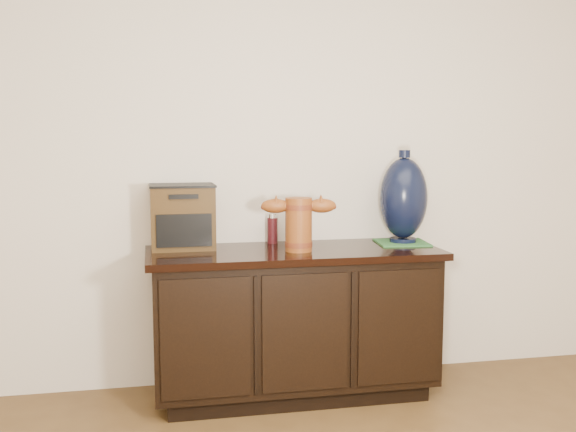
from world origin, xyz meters
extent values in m
plane|color=silver|center=(0.00, 2.50, 1.30)|extent=(4.50, 0.00, 4.50)
cube|color=black|center=(0.00, 2.23, 0.04)|extent=(1.29, 0.45, 0.08)
cube|color=black|center=(0.00, 2.23, 0.40)|extent=(1.40, 0.50, 0.64)
cube|color=black|center=(0.00, 2.23, 0.74)|extent=(1.46, 0.56, 0.03)
cube|color=black|center=(-0.47, 1.97, 0.40)|extent=(0.41, 0.01, 0.56)
cube|color=black|center=(0.00, 1.97, 0.40)|extent=(0.41, 0.01, 0.56)
cube|color=black|center=(0.47, 1.97, 0.40)|extent=(0.41, 0.01, 0.56)
cylinder|color=brown|center=(0.01, 2.18, 0.89)|extent=(0.15, 0.15, 0.26)
cylinder|color=#40150C|center=(0.01, 2.18, 0.79)|extent=(0.15, 0.15, 0.03)
cylinder|color=#40150C|center=(0.01, 2.18, 0.98)|extent=(0.15, 0.15, 0.03)
ellipsoid|color=brown|center=(-0.10, 2.19, 0.98)|extent=(0.15, 0.09, 0.07)
ellipsoid|color=brown|center=(0.13, 2.16, 0.98)|extent=(0.15, 0.09, 0.07)
cube|color=#3E280F|center=(-0.54, 2.38, 0.91)|extent=(0.32, 0.25, 0.31)
cube|color=black|center=(-0.54, 2.25, 0.86)|extent=(0.27, 0.01, 0.16)
cube|color=black|center=(-0.54, 2.38, 1.07)|extent=(0.33, 0.26, 0.01)
cube|color=#2F6832|center=(0.60, 2.30, 0.76)|extent=(0.29, 0.29, 0.01)
cylinder|color=black|center=(0.61, 2.30, 0.77)|extent=(0.14, 0.14, 0.02)
ellipsoid|color=black|center=(0.61, 2.30, 0.99)|extent=(0.28, 0.28, 0.42)
cylinder|color=black|center=(0.61, 2.30, 1.23)|extent=(0.06, 0.06, 0.04)
cylinder|color=#5C0F18|center=(-0.07, 2.44, 0.82)|extent=(0.05, 0.05, 0.14)
cylinder|color=silver|center=(-0.07, 2.44, 0.90)|extent=(0.05, 0.05, 0.02)
camera|label=1|loc=(-0.70, -1.02, 1.32)|focal=42.00mm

